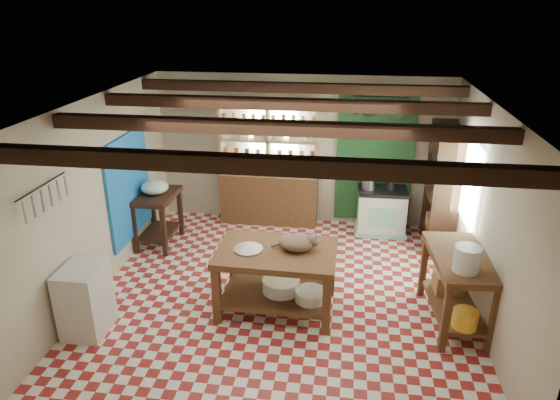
# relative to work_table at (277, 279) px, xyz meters

# --- Properties ---
(floor) EXTENTS (5.00, 5.00, 0.02)m
(floor) POSITION_rel_work_table_xyz_m (0.03, 0.32, -0.43)
(floor) COLOR maroon
(floor) RESTS_ON ground
(ceiling) EXTENTS (5.00, 5.00, 0.02)m
(ceiling) POSITION_rel_work_table_xyz_m (0.03, 0.32, 2.18)
(ceiling) COLOR #444449
(ceiling) RESTS_ON wall_back
(wall_back) EXTENTS (5.00, 0.04, 2.60)m
(wall_back) POSITION_rel_work_table_xyz_m (0.03, 2.82, 0.88)
(wall_back) COLOR beige
(wall_back) RESTS_ON floor
(wall_front) EXTENTS (5.00, 0.04, 2.60)m
(wall_front) POSITION_rel_work_table_xyz_m (0.03, -2.18, 0.88)
(wall_front) COLOR beige
(wall_front) RESTS_ON floor
(wall_left) EXTENTS (0.04, 5.00, 2.60)m
(wall_left) POSITION_rel_work_table_xyz_m (-2.47, 0.32, 0.88)
(wall_left) COLOR beige
(wall_left) RESTS_ON floor
(wall_right) EXTENTS (0.04, 5.00, 2.60)m
(wall_right) POSITION_rel_work_table_xyz_m (2.53, 0.32, 0.88)
(wall_right) COLOR beige
(wall_right) RESTS_ON floor
(ceiling_beams) EXTENTS (5.00, 3.80, 0.15)m
(ceiling_beams) POSITION_rel_work_table_xyz_m (0.03, 0.32, 2.06)
(ceiling_beams) COLOR #382013
(ceiling_beams) RESTS_ON ceiling
(blue_wall_patch) EXTENTS (0.04, 1.40, 1.60)m
(blue_wall_patch) POSITION_rel_work_table_xyz_m (-2.44, 1.22, 0.68)
(blue_wall_patch) COLOR blue
(blue_wall_patch) RESTS_ON wall_left
(green_wall_patch) EXTENTS (1.30, 0.04, 2.30)m
(green_wall_patch) POSITION_rel_work_table_xyz_m (1.28, 2.79, 0.83)
(green_wall_patch) COLOR #1D4A22
(green_wall_patch) RESTS_ON wall_back
(window_back) EXTENTS (0.90, 0.02, 0.80)m
(window_back) POSITION_rel_work_table_xyz_m (-0.47, 2.80, 1.28)
(window_back) COLOR #B6CBB4
(window_back) RESTS_ON wall_back
(window_right) EXTENTS (0.02, 1.30, 1.20)m
(window_right) POSITION_rel_work_table_xyz_m (2.51, 1.32, 0.98)
(window_right) COLOR #B6CBB4
(window_right) RESTS_ON wall_right
(utensil_rail) EXTENTS (0.06, 0.90, 0.28)m
(utensil_rail) POSITION_rel_work_table_xyz_m (-2.41, -0.88, 1.36)
(utensil_rail) COLOR black
(utensil_rail) RESTS_ON wall_left
(pot_rack) EXTENTS (0.86, 0.12, 0.36)m
(pot_rack) POSITION_rel_work_table_xyz_m (1.28, 2.37, 1.76)
(pot_rack) COLOR black
(pot_rack) RESTS_ON ceiling
(shelving_unit) EXTENTS (1.70, 0.34, 2.20)m
(shelving_unit) POSITION_rel_work_table_xyz_m (-0.52, 2.63, 0.68)
(shelving_unit) COLOR tan
(shelving_unit) RESTS_ON floor
(tall_rack) EXTENTS (0.40, 0.86, 2.00)m
(tall_rack) POSITION_rel_work_table_xyz_m (2.31, 2.12, 0.58)
(tall_rack) COLOR #382013
(tall_rack) RESTS_ON floor
(work_table) EXTENTS (1.51, 1.02, 0.84)m
(work_table) POSITION_rel_work_table_xyz_m (0.00, 0.00, 0.00)
(work_table) COLOR brown
(work_table) RESTS_ON floor
(stove) EXTENTS (0.82, 0.57, 0.79)m
(stove) POSITION_rel_work_table_xyz_m (1.44, 2.47, -0.02)
(stove) COLOR beige
(stove) RESTS_ON floor
(prep_table) EXTENTS (0.61, 0.88, 0.88)m
(prep_table) POSITION_rel_work_table_xyz_m (-2.17, 1.54, 0.02)
(prep_table) COLOR #382013
(prep_table) RESTS_ON floor
(white_cabinet) EXTENTS (0.48, 0.58, 0.86)m
(white_cabinet) POSITION_rel_work_table_xyz_m (-2.19, -0.80, 0.01)
(white_cabinet) COLOR silver
(white_cabinet) RESTS_ON floor
(right_counter) EXTENTS (0.75, 1.34, 0.93)m
(right_counter) POSITION_rel_work_table_xyz_m (2.21, 0.01, 0.04)
(right_counter) COLOR brown
(right_counter) RESTS_ON floor
(cat) EXTENTS (0.50, 0.41, 0.20)m
(cat) POSITION_rel_work_table_xyz_m (0.25, 0.04, 0.52)
(cat) COLOR #88654F
(cat) RESTS_ON work_table
(steel_tray) EXTENTS (0.38, 0.38, 0.02)m
(steel_tray) POSITION_rel_work_table_xyz_m (-0.35, -0.04, 0.43)
(steel_tray) COLOR #94939A
(steel_tray) RESTS_ON work_table
(basin_large) EXTENTS (0.50, 0.50, 0.17)m
(basin_large) POSITION_rel_work_table_xyz_m (0.05, 0.05, -0.11)
(basin_large) COLOR silver
(basin_large) RESTS_ON work_table
(basin_small) EXTENTS (0.40, 0.40, 0.14)m
(basin_small) POSITION_rel_work_table_xyz_m (0.45, -0.11, -0.13)
(basin_small) COLOR silver
(basin_small) RESTS_ON work_table
(kettle_left) EXTENTS (0.22, 0.22, 0.25)m
(kettle_left) POSITION_rel_work_table_xyz_m (1.19, 2.47, 0.50)
(kettle_left) COLOR #94939A
(kettle_left) RESTS_ON stove
(kettle_right) EXTENTS (0.15, 0.15, 0.18)m
(kettle_right) POSITION_rel_work_table_xyz_m (1.54, 2.47, 0.47)
(kettle_right) COLOR black
(kettle_right) RESTS_ON stove
(enamel_bowl) EXTENTS (0.44, 0.44, 0.22)m
(enamel_bowl) POSITION_rel_work_table_xyz_m (-2.17, 1.54, 0.57)
(enamel_bowl) COLOR silver
(enamel_bowl) RESTS_ON prep_table
(white_bucket) EXTENTS (0.32, 0.32, 0.30)m
(white_bucket) POSITION_rel_work_table_xyz_m (2.19, -0.35, 0.65)
(white_bucket) COLOR silver
(white_bucket) RESTS_ON right_counter
(wicker_basket) EXTENTS (0.38, 0.32, 0.25)m
(wicker_basket) POSITION_rel_work_table_xyz_m (2.19, 0.30, -0.05)
(wicker_basket) COLOR #9F7940
(wicker_basket) RESTS_ON right_counter
(yellow_tub) EXTENTS (0.31, 0.31, 0.21)m
(yellow_tub) POSITION_rel_work_table_xyz_m (2.25, -0.44, -0.07)
(yellow_tub) COLOR yellow
(yellow_tub) RESTS_ON right_counter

